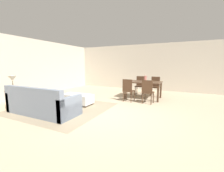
{
  "coord_description": "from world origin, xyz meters",
  "views": [
    {
      "loc": [
        1.94,
        -3.86,
        1.49
      ],
      "look_at": [
        -0.25,
        0.75,
        0.75
      ],
      "focal_mm": 23.46,
      "sensor_mm": 36.0,
      "label": 1
    }
  ],
  "objects_px": {
    "couch": "(42,104)",
    "table_lamp": "(12,79)",
    "ottoman_table": "(77,98)",
    "dining_chair_near_right": "(148,90)",
    "dining_chair_far_right": "(155,85)",
    "dining_chair_near_left": "(128,89)",
    "dining_table": "(143,84)",
    "dining_chair_far_left": "(140,84)",
    "vase_centerpiece": "(145,79)",
    "side_table": "(14,94)"
  },
  "relations": [
    {
      "from": "couch",
      "to": "table_lamp",
      "type": "distance_m",
      "value": 1.61
    },
    {
      "from": "ottoman_table",
      "to": "dining_chair_near_right",
      "type": "height_order",
      "value": "dining_chair_near_right"
    },
    {
      "from": "couch",
      "to": "dining_chair_far_right",
      "type": "relative_size",
      "value": 2.48
    },
    {
      "from": "couch",
      "to": "dining_chair_far_right",
      "type": "xyz_separation_m",
      "value": [
        2.68,
        4.21,
        0.23
      ]
    },
    {
      "from": "dining_chair_near_left",
      "to": "couch",
      "type": "bearing_deg",
      "value": -126.41
    },
    {
      "from": "dining_table",
      "to": "dining_chair_near_right",
      "type": "xyz_separation_m",
      "value": [
        0.37,
        -0.84,
        -0.15
      ]
    },
    {
      "from": "couch",
      "to": "dining_chair_far_left",
      "type": "distance_m",
      "value": 4.65
    },
    {
      "from": "dining_chair_near_right",
      "to": "vase_centerpiece",
      "type": "xyz_separation_m",
      "value": [
        -0.29,
        0.84,
        0.37
      ]
    },
    {
      "from": "ottoman_table",
      "to": "dining_chair_far_right",
      "type": "distance_m",
      "value": 3.76
    },
    {
      "from": "table_lamp",
      "to": "dining_chair_far_left",
      "type": "height_order",
      "value": "table_lamp"
    },
    {
      "from": "dining_chair_far_right",
      "to": "vase_centerpiece",
      "type": "relative_size",
      "value": 3.6
    },
    {
      "from": "dining_table",
      "to": "dining_chair_near_left",
      "type": "distance_m",
      "value": 0.95
    },
    {
      "from": "side_table",
      "to": "dining_table",
      "type": "distance_m",
      "value": 5.03
    },
    {
      "from": "ottoman_table",
      "to": "dining_table",
      "type": "bearing_deg",
      "value": 45.93
    },
    {
      "from": "dining_table",
      "to": "dining_chair_far_right",
      "type": "relative_size",
      "value": 1.65
    },
    {
      "from": "dining_chair_near_left",
      "to": "dining_chair_far_right",
      "type": "distance_m",
      "value": 1.84
    },
    {
      "from": "dining_chair_near_left",
      "to": "dining_chair_far_right",
      "type": "relative_size",
      "value": 1.0
    },
    {
      "from": "dining_chair_near_right",
      "to": "dining_table",
      "type": "bearing_deg",
      "value": 113.5
    },
    {
      "from": "dining_chair_near_left",
      "to": "side_table",
      "type": "bearing_deg",
      "value": -142.98
    },
    {
      "from": "side_table",
      "to": "dining_chair_near_left",
      "type": "distance_m",
      "value": 4.17
    },
    {
      "from": "couch",
      "to": "dining_chair_far_right",
      "type": "distance_m",
      "value": 5.0
    },
    {
      "from": "side_table",
      "to": "dining_chair_far_right",
      "type": "distance_m",
      "value": 5.86
    },
    {
      "from": "dining_chair_near_right",
      "to": "dining_chair_far_right",
      "type": "distance_m",
      "value": 1.65
    },
    {
      "from": "side_table",
      "to": "vase_centerpiece",
      "type": "xyz_separation_m",
      "value": [
        3.82,
        3.36,
        0.42
      ]
    },
    {
      "from": "dining_chair_near_right",
      "to": "ottoman_table",
      "type": "bearing_deg",
      "value": -152.51
    },
    {
      "from": "dining_chair_near_right",
      "to": "dining_chair_far_left",
      "type": "bearing_deg",
      "value": 113.82
    },
    {
      "from": "ottoman_table",
      "to": "dining_chair_far_left",
      "type": "relative_size",
      "value": 1.26
    },
    {
      "from": "dining_chair_far_left",
      "to": "vase_centerpiece",
      "type": "relative_size",
      "value": 3.6
    },
    {
      "from": "dining_chair_far_right",
      "to": "ottoman_table",
      "type": "bearing_deg",
      "value": -129.58
    },
    {
      "from": "dining_chair_near_left",
      "to": "dining_chair_near_right",
      "type": "bearing_deg",
      "value": 0.35
    },
    {
      "from": "ottoman_table",
      "to": "dining_chair_near_left",
      "type": "height_order",
      "value": "dining_chair_near_left"
    },
    {
      "from": "ottoman_table",
      "to": "dining_chair_near_left",
      "type": "xyz_separation_m",
      "value": [
        1.59,
        1.23,
        0.29
      ]
    },
    {
      "from": "dining_chair_near_right",
      "to": "dining_chair_far_left",
      "type": "distance_m",
      "value": 1.82
    },
    {
      "from": "couch",
      "to": "dining_table",
      "type": "distance_m",
      "value": 4.12
    },
    {
      "from": "dining_chair_far_left",
      "to": "dining_chair_far_right",
      "type": "height_order",
      "value": "same"
    },
    {
      "from": "table_lamp",
      "to": "vase_centerpiece",
      "type": "bearing_deg",
      "value": 41.33
    },
    {
      "from": "dining_chair_far_left",
      "to": "vase_centerpiece",
      "type": "xyz_separation_m",
      "value": [
        0.44,
        -0.82,
        0.37
      ]
    },
    {
      "from": "ottoman_table",
      "to": "dining_chair_near_right",
      "type": "relative_size",
      "value": 1.26
    },
    {
      "from": "dining_chair_near_left",
      "to": "dining_chair_far_left",
      "type": "relative_size",
      "value": 1.0
    },
    {
      "from": "dining_table",
      "to": "dining_chair_far_left",
      "type": "relative_size",
      "value": 1.65
    },
    {
      "from": "ottoman_table",
      "to": "side_table",
      "type": "bearing_deg",
      "value": -143.6
    },
    {
      "from": "table_lamp",
      "to": "vase_centerpiece",
      "type": "distance_m",
      "value": 5.09
    },
    {
      "from": "dining_chair_far_left",
      "to": "table_lamp",
      "type": "bearing_deg",
      "value": -128.95
    },
    {
      "from": "table_lamp",
      "to": "dining_table",
      "type": "distance_m",
      "value": 5.04
    },
    {
      "from": "couch",
      "to": "table_lamp",
      "type": "xyz_separation_m",
      "value": [
        -1.44,
        0.05,
        0.72
      ]
    },
    {
      "from": "ottoman_table",
      "to": "dining_chair_far_right",
      "type": "relative_size",
      "value": 1.26
    },
    {
      "from": "table_lamp",
      "to": "dining_chair_near_right",
      "type": "height_order",
      "value": "table_lamp"
    },
    {
      "from": "side_table",
      "to": "dining_chair_far_right",
      "type": "height_order",
      "value": "dining_chair_far_right"
    },
    {
      "from": "couch",
      "to": "ottoman_table",
      "type": "height_order",
      "value": "couch"
    },
    {
      "from": "couch",
      "to": "dining_table",
      "type": "relative_size",
      "value": 1.51
    }
  ]
}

